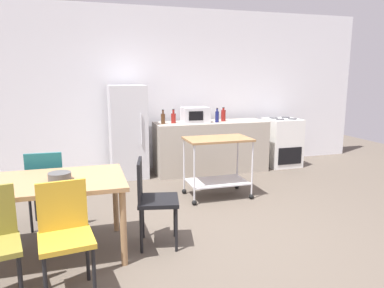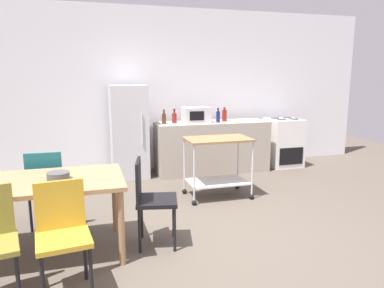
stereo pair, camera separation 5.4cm
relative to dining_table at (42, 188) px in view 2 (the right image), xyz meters
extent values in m
plane|color=brown|center=(1.66, -0.13, -0.67)|extent=(12.00, 12.00, 0.00)
cube|color=white|center=(1.66, 3.07, 0.78)|extent=(8.40, 0.12, 2.90)
cube|color=#A89E8E|center=(2.56, 2.47, -0.22)|extent=(2.00, 0.64, 0.90)
cube|color=#A37A51|center=(0.00, 0.00, 0.06)|extent=(1.50, 0.90, 0.04)
cylinder|color=#A37A51|center=(0.69, -0.39, -0.32)|extent=(0.06, 0.06, 0.71)
cylinder|color=#A37A51|center=(0.69, 0.39, -0.32)|extent=(0.06, 0.06, 0.71)
cube|color=black|center=(1.08, -0.08, -0.20)|extent=(0.47, 0.47, 0.04)
cube|color=black|center=(0.90, -0.04, 0.02)|extent=(0.11, 0.38, 0.40)
cylinder|color=black|center=(1.21, -0.28, -0.45)|extent=(0.03, 0.03, 0.45)
cylinder|color=black|center=(1.28, 0.05, -0.45)|extent=(0.03, 0.03, 0.45)
cylinder|color=black|center=(0.88, -0.21, -0.45)|extent=(0.03, 0.03, 0.45)
cylinder|color=black|center=(0.95, 0.12, -0.45)|extent=(0.03, 0.03, 0.45)
cube|color=#1E666B|center=(-0.03, 0.77, -0.20)|extent=(0.41, 0.41, 0.04)
cube|color=#1E666B|center=(-0.04, 0.59, 0.02)|extent=(0.38, 0.04, 0.40)
cylinder|color=black|center=(0.14, 0.93, -0.45)|extent=(0.03, 0.03, 0.45)
cylinder|color=black|center=(-0.20, 0.94, -0.45)|extent=(0.03, 0.03, 0.45)
cylinder|color=black|center=(0.13, 0.59, -0.45)|extent=(0.03, 0.03, 0.45)
cylinder|color=black|center=(-0.21, 0.60, -0.45)|extent=(0.03, 0.03, 0.45)
cylinder|color=black|center=(-0.10, -0.87, -0.45)|extent=(0.03, 0.03, 0.45)
cylinder|color=black|center=(-0.17, -0.53, -0.45)|extent=(0.03, 0.03, 0.45)
cube|color=gold|center=(0.22, -0.75, -0.20)|extent=(0.45, 0.45, 0.04)
cube|color=gold|center=(0.20, -0.57, 0.02)|extent=(0.38, 0.08, 0.40)
cylinder|color=black|center=(0.07, -0.94, -0.45)|extent=(0.03, 0.03, 0.45)
cylinder|color=black|center=(0.41, -0.89, -0.45)|extent=(0.03, 0.03, 0.45)
cylinder|color=black|center=(0.03, -0.60, -0.45)|extent=(0.03, 0.03, 0.45)
cylinder|color=black|center=(0.37, -0.56, -0.45)|extent=(0.03, 0.03, 0.45)
cube|color=white|center=(4.01, 2.49, -0.22)|extent=(0.60, 0.60, 0.90)
cube|color=black|center=(4.01, 2.19, -0.42)|extent=(0.48, 0.01, 0.32)
cylinder|color=#47474C|center=(3.88, 2.37, 0.24)|extent=(0.16, 0.16, 0.02)
cylinder|color=#47474C|center=(4.14, 2.37, 0.24)|extent=(0.16, 0.16, 0.02)
cylinder|color=#47474C|center=(3.88, 2.61, 0.24)|extent=(0.16, 0.16, 0.02)
cylinder|color=#47474C|center=(4.14, 2.61, 0.24)|extent=(0.16, 0.16, 0.02)
cube|color=silver|center=(1.11, 2.57, 0.10)|extent=(0.60, 0.60, 1.55)
cylinder|color=silver|center=(1.29, 2.26, 0.18)|extent=(0.02, 0.02, 0.50)
cube|color=olive|center=(2.18, 1.14, 0.16)|extent=(0.90, 0.56, 0.03)
cube|color=silver|center=(2.18, 1.14, -0.45)|extent=(0.83, 0.52, 0.02)
cylinder|color=silver|center=(1.76, 0.89, -0.22)|extent=(0.02, 0.02, 0.76)
sphere|color=black|center=(1.76, 0.89, -0.64)|extent=(0.07, 0.07, 0.07)
cylinder|color=silver|center=(2.60, 0.89, -0.22)|extent=(0.02, 0.02, 0.76)
sphere|color=black|center=(2.60, 0.89, -0.64)|extent=(0.07, 0.07, 0.07)
cylinder|color=silver|center=(1.76, 1.39, -0.22)|extent=(0.02, 0.02, 0.76)
sphere|color=black|center=(1.76, 1.39, -0.64)|extent=(0.07, 0.07, 0.07)
cylinder|color=silver|center=(2.60, 1.39, -0.22)|extent=(0.02, 0.02, 0.76)
sphere|color=black|center=(2.60, 1.39, -0.64)|extent=(0.07, 0.07, 0.07)
cylinder|color=#4C2D19|center=(1.69, 2.45, 0.32)|extent=(0.07, 0.07, 0.17)
cylinder|color=#4C2D19|center=(1.69, 2.45, 0.43)|extent=(0.03, 0.03, 0.06)
cylinder|color=black|center=(1.69, 2.45, 0.47)|extent=(0.03, 0.03, 0.01)
cylinder|color=maroon|center=(1.88, 2.50, 0.31)|extent=(0.08, 0.08, 0.17)
cylinder|color=maroon|center=(1.88, 2.50, 0.43)|extent=(0.04, 0.04, 0.06)
cylinder|color=black|center=(1.88, 2.50, 0.47)|extent=(0.04, 0.04, 0.01)
cube|color=silver|center=(2.28, 2.52, 0.36)|extent=(0.46, 0.34, 0.26)
cube|color=black|center=(2.24, 2.34, 0.36)|extent=(0.25, 0.01, 0.16)
cylinder|color=navy|center=(2.64, 2.38, 0.32)|extent=(0.07, 0.07, 0.19)
cylinder|color=navy|center=(2.64, 2.38, 0.44)|extent=(0.03, 0.03, 0.05)
cylinder|color=black|center=(2.64, 2.38, 0.47)|extent=(0.03, 0.03, 0.01)
cylinder|color=maroon|center=(2.80, 2.50, 0.33)|extent=(0.08, 0.08, 0.20)
cylinder|color=maroon|center=(2.80, 2.50, 0.45)|extent=(0.04, 0.04, 0.04)
cylinder|color=black|center=(2.80, 2.50, 0.47)|extent=(0.04, 0.04, 0.01)
cylinder|color=#4C4C4C|center=(0.16, -0.03, 0.12)|extent=(0.21, 0.21, 0.07)
camera|label=1|loc=(0.39, -3.48, 1.04)|focal=33.72mm
camera|label=2|loc=(0.45, -3.50, 1.04)|focal=33.72mm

